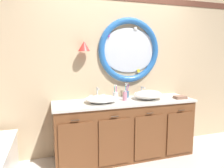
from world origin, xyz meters
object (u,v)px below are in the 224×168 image
Objects in this scene: toothbrush_holder_left at (115,95)px; soap_dispenser at (125,96)px; sink_basin_right at (148,95)px; toothbrush_holder_right at (126,94)px; sink_basin_left at (101,99)px; folded_hand_towel at (180,97)px.

soap_dispenser is at bearing -59.88° from toothbrush_holder_left.
toothbrush_holder_right reaches higher than sink_basin_right.
sink_basin_left is 1.00× the size of sink_basin_right.
sink_basin_left is at bearing -145.75° from toothbrush_holder_left.
toothbrush_holder_right reaches higher than sink_basin_left.
soap_dispenser is 0.85× the size of folded_hand_towel.
toothbrush_holder_left is 0.97m from folded_hand_towel.
sink_basin_right is at bearing -21.64° from toothbrush_holder_left.
toothbrush_holder_right is at bearing 25.37° from sink_basin_left.
soap_dispenser is (0.35, 0.02, 0.02)m from sink_basin_left.
soap_dispenser is (0.09, -0.16, 0.01)m from toothbrush_holder_left.
sink_basin_left is 2.82× the size of soap_dispenser.
folded_hand_towel is at bearing -12.34° from sink_basin_right.
sink_basin_right is 0.34m from toothbrush_holder_right.
toothbrush_holder_right is 0.80m from folded_hand_towel.
toothbrush_holder_left reaches higher than sink_basin_left.
sink_basin_left is 0.36m from soap_dispenser.
sink_basin_right is at bearing 0.00° from sink_basin_left.
toothbrush_holder_left reaches higher than sink_basin_right.
sink_basin_left is 1.92× the size of toothbrush_holder_right.
toothbrush_holder_left is 1.20× the size of folded_hand_towel.
sink_basin_right is 2.39× the size of folded_hand_towel.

